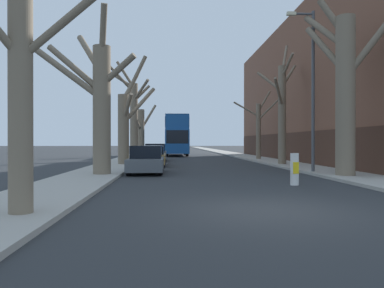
{
  "coord_description": "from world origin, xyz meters",
  "views": [
    {
      "loc": [
        -2.22,
        -8.42,
        1.56
      ],
      "look_at": [
        0.11,
        30.33,
        1.37
      ],
      "focal_mm": 35.0,
      "sensor_mm": 36.0,
      "label": 1
    }
  ],
  "objects_px": {
    "parked_car_1": "(152,156)",
    "double_decker_bus": "(176,134)",
    "parked_car_0": "(146,160)",
    "street_tree_left_1": "(99,100)",
    "traffic_bollard": "(295,169)",
    "street_tree_left_2": "(126,121)",
    "street_tree_right_0": "(344,87)",
    "street_tree_right_2": "(259,128)",
    "street_tree_left_3": "(133,114)",
    "street_tree_left_0": "(22,72)",
    "street_tree_right_1": "(282,108)",
    "lamp_post": "(311,83)",
    "parked_car_2": "(155,153)",
    "street_tree_left_4": "(141,131)"
  },
  "relations": [
    {
      "from": "street_tree_left_1",
      "to": "parked_car_0",
      "type": "xyz_separation_m",
      "value": [
        2.06,
        1.62,
        -2.82
      ]
    },
    {
      "from": "street_tree_left_1",
      "to": "street_tree_right_1",
      "type": "distance_m",
      "value": 12.97
    },
    {
      "from": "street_tree_left_4",
      "to": "double_decker_bus",
      "type": "distance_m",
      "value": 4.28
    },
    {
      "from": "street_tree_left_3",
      "to": "street_tree_left_4",
      "type": "distance_m",
      "value": 8.44
    },
    {
      "from": "street_tree_right_1",
      "to": "traffic_bollard",
      "type": "relative_size",
      "value": 7.27
    },
    {
      "from": "street_tree_left_1",
      "to": "parked_car_0",
      "type": "relative_size",
      "value": 1.92
    },
    {
      "from": "traffic_bollard",
      "to": "street_tree_left_0",
      "type": "bearing_deg",
      "value": -143.25
    },
    {
      "from": "street_tree_left_1",
      "to": "lamp_post",
      "type": "distance_m",
      "value": 10.24
    },
    {
      "from": "street_tree_right_1",
      "to": "lamp_post",
      "type": "xyz_separation_m",
      "value": [
        -0.54,
        -6.54,
        0.63
      ]
    },
    {
      "from": "parked_car_2",
      "to": "street_tree_right_0",
      "type": "bearing_deg",
      "value": -59.55
    },
    {
      "from": "street_tree_left_1",
      "to": "traffic_bollard",
      "type": "height_order",
      "value": "street_tree_left_1"
    },
    {
      "from": "street_tree_left_1",
      "to": "traffic_bollard",
      "type": "xyz_separation_m",
      "value": [
        7.74,
        -3.95,
        -2.9
      ]
    },
    {
      "from": "parked_car_1",
      "to": "double_decker_bus",
      "type": "bearing_deg",
      "value": 84.12
    },
    {
      "from": "street_tree_right_1",
      "to": "street_tree_right_2",
      "type": "distance_m",
      "value": 7.57
    },
    {
      "from": "street_tree_left_4",
      "to": "street_tree_right_0",
      "type": "distance_m",
      "value": 28.48
    },
    {
      "from": "street_tree_left_0",
      "to": "parked_car_1",
      "type": "bearing_deg",
      "value": 83.97
    },
    {
      "from": "street_tree_left_2",
      "to": "street_tree_left_0",
      "type": "bearing_deg",
      "value": -90.17
    },
    {
      "from": "street_tree_right_0",
      "to": "parked_car_2",
      "type": "height_order",
      "value": "street_tree_right_0"
    },
    {
      "from": "street_tree_left_2",
      "to": "street_tree_right_2",
      "type": "xyz_separation_m",
      "value": [
        10.63,
        6.87,
        -0.17
      ]
    },
    {
      "from": "street_tree_right_0",
      "to": "street_tree_right_2",
      "type": "bearing_deg",
      "value": 89.66
    },
    {
      "from": "street_tree_left_4",
      "to": "street_tree_right_2",
      "type": "xyz_separation_m",
      "value": [
        10.92,
        -10.25,
        -0.04
      ]
    },
    {
      "from": "street_tree_left_3",
      "to": "parked_car_1",
      "type": "xyz_separation_m",
      "value": [
        2.14,
        -9.25,
        -3.5
      ]
    },
    {
      "from": "street_tree_right_2",
      "to": "traffic_bollard",
      "type": "distance_m",
      "value": 19.14
    },
    {
      "from": "street_tree_left_2",
      "to": "traffic_bollard",
      "type": "height_order",
      "value": "street_tree_left_2"
    },
    {
      "from": "street_tree_right_0",
      "to": "parked_car_0",
      "type": "bearing_deg",
      "value": 161.75
    },
    {
      "from": "street_tree_left_1",
      "to": "street_tree_right_0",
      "type": "relative_size",
      "value": 0.95
    },
    {
      "from": "street_tree_right_2",
      "to": "parked_car_2",
      "type": "height_order",
      "value": "street_tree_right_2"
    },
    {
      "from": "street_tree_left_0",
      "to": "traffic_bollard",
      "type": "height_order",
      "value": "street_tree_left_0"
    },
    {
      "from": "double_decker_bus",
      "to": "parked_car_0",
      "type": "distance_m",
      "value": 25.09
    },
    {
      "from": "street_tree_left_2",
      "to": "parked_car_1",
      "type": "distance_m",
      "value": 2.95
    },
    {
      "from": "street_tree_left_2",
      "to": "parked_car_1",
      "type": "relative_size",
      "value": 1.61
    },
    {
      "from": "parked_car_1",
      "to": "lamp_post",
      "type": "bearing_deg",
      "value": -39.53
    },
    {
      "from": "street_tree_left_1",
      "to": "double_decker_bus",
      "type": "bearing_deg",
      "value": 81.39
    },
    {
      "from": "street_tree_left_1",
      "to": "street_tree_left_4",
      "type": "relative_size",
      "value": 1.29
    },
    {
      "from": "street_tree_left_3",
      "to": "lamp_post",
      "type": "distance_m",
      "value": 18.96
    },
    {
      "from": "street_tree_left_1",
      "to": "street_tree_right_2",
      "type": "distance_m",
      "value": 18.42
    },
    {
      "from": "parked_car_1",
      "to": "parked_car_2",
      "type": "relative_size",
      "value": 1.13
    },
    {
      "from": "parked_car_0",
      "to": "street_tree_left_2",
      "type": "bearing_deg",
      "value": 105.44
    },
    {
      "from": "double_decker_bus",
      "to": "lamp_post",
      "type": "bearing_deg",
      "value": -76.61
    },
    {
      "from": "street_tree_left_1",
      "to": "traffic_bollard",
      "type": "bearing_deg",
      "value": -27.01
    },
    {
      "from": "street_tree_left_1",
      "to": "street_tree_left_0",
      "type": "bearing_deg",
      "value": -88.42
    },
    {
      "from": "street_tree_left_4",
      "to": "street_tree_right_2",
      "type": "relative_size",
      "value": 0.98
    },
    {
      "from": "double_decker_bus",
      "to": "parked_car_0",
      "type": "height_order",
      "value": "double_decker_bus"
    },
    {
      "from": "street_tree_left_1",
      "to": "street_tree_left_4",
      "type": "distance_m",
      "value": 25.04
    },
    {
      "from": "street_tree_left_3",
      "to": "street_tree_right_0",
      "type": "relative_size",
      "value": 1.1
    },
    {
      "from": "street_tree_right_0",
      "to": "street_tree_right_2",
      "type": "distance_m",
      "value": 16.12
    },
    {
      "from": "street_tree_left_1",
      "to": "double_decker_bus",
      "type": "xyz_separation_m",
      "value": [
        4.02,
        26.56,
        -0.91
      ]
    },
    {
      "from": "street_tree_right_0",
      "to": "parked_car_1",
      "type": "height_order",
      "value": "street_tree_right_0"
    },
    {
      "from": "street_tree_right_1",
      "to": "parked_car_0",
      "type": "relative_size",
      "value": 2.13
    },
    {
      "from": "street_tree_right_1",
      "to": "street_tree_left_0",
      "type": "bearing_deg",
      "value": -121.83
    }
  ]
}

